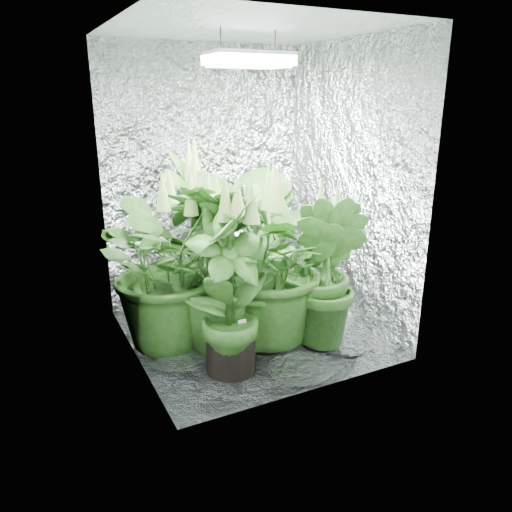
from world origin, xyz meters
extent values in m
plane|color=silver|center=(0.00, 0.00, 0.00)|extent=(1.60, 1.60, 0.00)
cube|color=silver|center=(0.00, 0.80, 1.00)|extent=(1.60, 0.02, 2.00)
cube|color=silver|center=(0.00, -0.80, 1.00)|extent=(1.60, 0.02, 2.00)
cube|color=silver|center=(-0.80, 0.00, 1.00)|extent=(0.02, 1.60, 2.00)
cube|color=silver|center=(0.80, 0.00, 1.00)|extent=(0.02, 1.60, 2.00)
cube|color=silver|center=(0.00, 0.00, 2.00)|extent=(1.60, 1.60, 0.01)
cube|color=gray|center=(0.00, 0.00, 1.83)|extent=(0.50, 0.30, 0.08)
cube|color=white|center=(0.00, 0.00, 1.79)|extent=(0.46, 0.26, 0.01)
cylinder|color=black|center=(-0.18, 0.00, 1.94)|extent=(0.01, 0.01, 0.13)
cylinder|color=black|center=(0.18, 0.00, 1.94)|extent=(0.01, 0.01, 0.13)
cylinder|color=black|center=(-0.53, 0.10, 0.13)|extent=(0.30, 0.30, 0.27)
cylinder|color=#3F2314|center=(-0.53, 0.10, 0.25)|extent=(0.27, 0.27, 0.03)
imported|color=#143F13|center=(-0.53, 0.10, 0.59)|extent=(1.25, 1.25, 1.11)
cone|color=#799D51|center=(-0.53, 0.10, 1.07)|extent=(0.10, 0.10, 0.27)
cylinder|color=black|center=(-0.19, 0.54, 0.14)|extent=(0.32, 0.32, 0.29)
cylinder|color=#3F2314|center=(-0.19, 0.54, 0.27)|extent=(0.30, 0.30, 0.03)
imported|color=#143F13|center=(-0.19, 0.54, 0.64)|extent=(0.91, 0.91, 1.22)
cone|color=#799D51|center=(-0.19, 0.54, 1.18)|extent=(0.10, 0.10, 0.29)
cylinder|color=black|center=(0.36, 0.47, 0.13)|extent=(0.30, 0.30, 0.27)
cylinder|color=#3F2314|center=(0.36, 0.47, 0.25)|extent=(0.28, 0.28, 0.03)
imported|color=#143F13|center=(0.36, 0.47, 0.54)|extent=(0.60, 0.60, 1.01)
cone|color=#799D51|center=(0.36, 0.47, 0.98)|extent=(0.10, 0.10, 0.27)
cylinder|color=black|center=(-0.27, -0.09, 0.13)|extent=(0.28, 0.28, 0.25)
cylinder|color=#3F2314|center=(-0.27, -0.09, 0.24)|extent=(0.26, 0.26, 0.03)
imported|color=#143F13|center=(-0.27, -0.09, 0.58)|extent=(0.86, 0.86, 1.09)
cone|color=#799D51|center=(-0.27, -0.09, 1.06)|extent=(0.09, 0.09, 0.25)
cylinder|color=black|center=(0.02, -0.19, 0.14)|extent=(0.31, 0.31, 0.28)
cylinder|color=#3F2314|center=(0.02, -0.19, 0.26)|extent=(0.29, 0.29, 0.03)
imported|color=#143F13|center=(0.02, -0.19, 0.59)|extent=(1.24, 1.24, 1.11)
cone|color=#799D51|center=(0.02, -0.19, 1.08)|extent=(0.10, 0.10, 0.28)
cylinder|color=black|center=(-0.32, -0.39, 0.14)|extent=(0.30, 0.30, 0.27)
cylinder|color=#3F2314|center=(-0.32, -0.39, 0.26)|extent=(0.28, 0.28, 0.03)
imported|color=#143F13|center=(-0.32, -0.39, 0.58)|extent=(0.82, 0.82, 1.10)
cone|color=#799D51|center=(-0.32, -0.39, 1.07)|extent=(0.10, 0.10, 0.27)
cylinder|color=black|center=(0.37, -0.35, 0.12)|extent=(0.27, 0.27, 0.24)
cylinder|color=#3F2314|center=(0.37, -0.35, 0.23)|extent=(0.25, 0.25, 0.03)
imported|color=#143F13|center=(0.37, -0.35, 0.54)|extent=(0.77, 0.77, 1.03)
cone|color=#799D51|center=(0.37, -0.35, 1.00)|extent=(0.09, 0.09, 0.24)
cylinder|color=black|center=(0.63, 0.48, 0.04)|extent=(0.14, 0.14, 0.08)
cylinder|color=black|center=(0.63, 0.48, 0.20)|extent=(0.11, 0.11, 0.10)
cylinder|color=#4C4C51|center=(0.56, 0.48, 0.20)|extent=(0.03, 0.31, 0.31)
torus|color=#4C4C51|center=(0.56, 0.48, 0.20)|extent=(0.03, 0.32, 0.32)
cube|color=white|center=(-0.25, -0.42, 0.30)|extent=(0.05, 0.02, 0.08)
camera|label=1|loc=(-1.40, -2.89, 1.62)|focal=35.00mm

